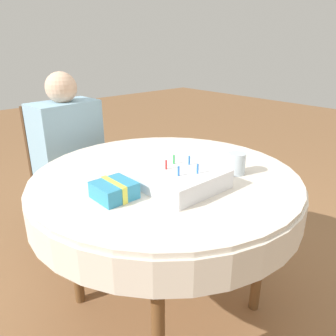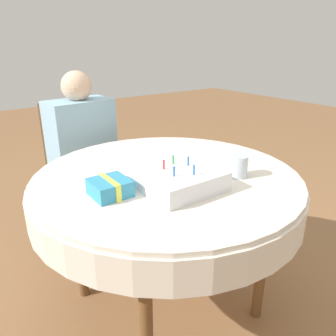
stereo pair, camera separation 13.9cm
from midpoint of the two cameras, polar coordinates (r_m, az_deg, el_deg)
The scene contains 7 objects.
ground_plane at distance 1.86m, azimuth -2.69°, elevation -22.57°, with size 12.00×12.00×0.00m, color #8C603D.
dining_table at distance 1.48m, azimuth -3.12°, elevation -4.13°, with size 1.19×1.19×0.74m.
chair at distance 2.27m, azimuth -19.19°, elevation -0.51°, with size 0.43×0.43×0.92m.
person at distance 2.13m, azimuth -18.56°, elevation 3.41°, with size 0.41×0.35×1.12m.
birthday_cake at distance 1.31m, azimuth -0.89°, elevation -1.78°, with size 0.30×0.30×0.11m.
drinking_glass at distance 1.45m, azimuth 9.21°, elevation 0.71°, with size 0.08×0.08×0.09m.
gift_box at distance 1.25m, azimuth -12.54°, elevation -3.85°, with size 0.14×0.14×0.07m.
Camera 1 is at (-0.89, -1.01, 1.29)m, focal length 35.00 mm.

